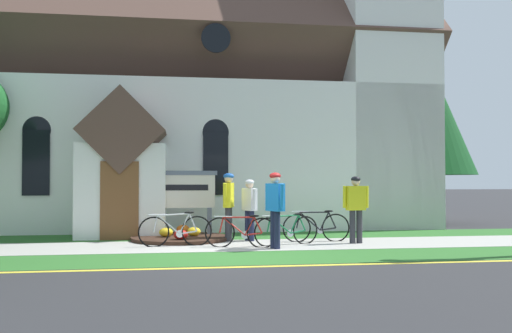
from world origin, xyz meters
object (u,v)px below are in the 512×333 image
at_px(cyclist_in_white_jersey, 250,205).
at_px(cyclist_in_green_jersey, 229,201).
at_px(church_sign, 180,192).
at_px(bicycle_orange, 176,230).
at_px(bicycle_black, 317,227).
at_px(bicycle_silver, 241,232).
at_px(bicycle_white, 287,230).
at_px(roadside_conifer, 430,119).
at_px(cyclist_in_red_jersey, 275,203).
at_px(cyclist_in_blue_jersey, 356,204).

height_order(cyclist_in_white_jersey, cyclist_in_green_jersey, cyclist_in_green_jersey).
xyz_separation_m(church_sign, bicycle_orange, (-0.12, -1.91, -0.87)).
relative_size(bicycle_black, bicycle_silver, 1.05).
xyz_separation_m(church_sign, bicycle_white, (2.59, -2.04, -0.88)).
relative_size(bicycle_white, bicycle_silver, 1.01).
relative_size(church_sign, roadside_conifer, 0.34).
height_order(cyclist_in_green_jersey, roadside_conifer, roadside_conifer).
distance_m(bicycle_silver, cyclist_in_red_jersey, 1.08).
bearing_deg(bicycle_silver, cyclist_in_green_jersey, 96.63).
bearing_deg(cyclist_in_white_jersey, bicycle_white, -51.08).
relative_size(bicycle_white, bicycle_black, 0.97).
bearing_deg(roadside_conifer, cyclist_in_white_jersey, -148.03).
xyz_separation_m(church_sign, cyclist_in_green_jersey, (1.25, -0.95, -0.19)).
distance_m(church_sign, bicycle_black, 3.88).
bearing_deg(bicycle_white, bicycle_black, 33.20).
height_order(bicycle_white, cyclist_in_red_jersey, cyclist_in_red_jersey).
distance_m(bicycle_white, bicycle_silver, 1.22).
xyz_separation_m(bicycle_orange, cyclist_in_green_jersey, (1.37, 0.96, 0.67)).
height_order(bicycle_silver, cyclist_in_red_jersey, cyclist_in_red_jersey).
bearing_deg(cyclist_in_green_jersey, bicycle_black, -12.44).
xyz_separation_m(bicycle_black, bicycle_silver, (-2.08, -0.92, -0.01)).
relative_size(bicycle_orange, cyclist_in_red_jersey, 1.00).
distance_m(bicycle_black, cyclist_in_green_jersey, 2.40).
height_order(bicycle_black, bicycle_silver, bicycle_black).
distance_m(bicycle_black, cyclist_in_white_jersey, 1.83).
relative_size(bicycle_white, cyclist_in_red_jersey, 0.96).
height_order(bicycle_black, cyclist_in_blue_jersey, cyclist_in_blue_jersey).
height_order(church_sign, cyclist_in_white_jersey, church_sign).
bearing_deg(bicycle_black, bicycle_silver, -156.09).
distance_m(bicycle_orange, cyclist_in_white_jersey, 2.17).
relative_size(church_sign, cyclist_in_red_jersey, 1.14).
relative_size(cyclist_in_green_jersey, roadside_conifer, 0.30).
xyz_separation_m(cyclist_in_white_jersey, cyclist_in_blue_jersey, (2.58, -0.94, 0.06)).
bearing_deg(bicycle_black, bicycle_orange, -172.59).
bearing_deg(church_sign, cyclist_in_red_jersey, -51.65).
bearing_deg(roadside_conifer, church_sign, -158.94).
bearing_deg(church_sign, bicycle_black, -22.47).
bearing_deg(bicycle_white, bicycle_silver, -164.34).
relative_size(church_sign, cyclist_in_blue_jersey, 1.20).
relative_size(bicycle_white, cyclist_in_blue_jersey, 1.01).
relative_size(cyclist_in_white_jersey, cyclist_in_green_jersey, 0.91).
height_order(bicycle_silver, roadside_conifer, roadside_conifer).
height_order(cyclist_in_white_jersey, cyclist_in_red_jersey, cyclist_in_red_jersey).
relative_size(cyclist_in_green_jersey, cyclist_in_blue_jersey, 1.05).
bearing_deg(cyclist_in_green_jersey, bicycle_white, -39.10).
height_order(bicycle_white, bicycle_orange, bicycle_orange).
bearing_deg(cyclist_in_blue_jersey, roadside_conifer, 49.37).
height_order(bicycle_white, bicycle_silver, bicycle_white).
xyz_separation_m(bicycle_black, bicycle_orange, (-3.61, -0.47, 0.00)).
bearing_deg(church_sign, bicycle_silver, -59.14).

